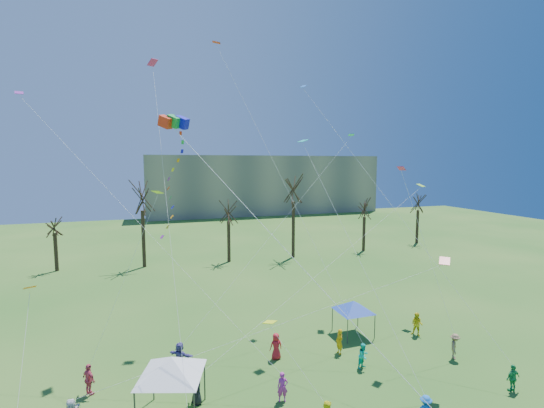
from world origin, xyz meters
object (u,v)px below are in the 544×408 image
object	(u,v)px
distant_building	(264,184)
big_box_kite	(177,186)
canopy_tent_white	(171,366)
canopy_tent_blue	(353,306)

from	to	relation	value
distant_building	big_box_kite	distance (m)	77.76
distant_building	canopy_tent_white	bearing A→B (deg)	-110.29
distant_building	canopy_tent_blue	xyz separation A→B (m)	(-14.61, -71.41, -5.23)
distant_building	canopy_tent_white	distance (m)	82.11
big_box_kite	canopy_tent_white	size ratio (longest dim) A/B	5.19
big_box_kite	distant_building	bearing A→B (deg)	69.19
canopy_tent_blue	big_box_kite	bearing A→B (deg)	-174.86
distant_building	canopy_tent_blue	distance (m)	73.08
big_box_kite	canopy_tent_white	distance (m)	10.00
big_box_kite	canopy_tent_blue	bearing A→B (deg)	5.14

